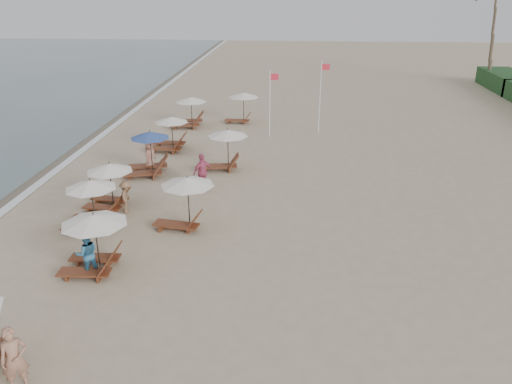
# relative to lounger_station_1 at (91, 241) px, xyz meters

# --- Properties ---
(ground) EXTENTS (160.00, 160.00, 0.00)m
(ground) POSITION_rel_lounger_station_1_xyz_m (5.11, -0.96, -1.20)
(ground) COLOR tan
(ground) RESTS_ON ground
(wet_sand_band) EXTENTS (3.20, 140.00, 0.01)m
(wet_sand_band) POSITION_rel_lounger_station_1_xyz_m (-7.39, 9.04, -1.20)
(wet_sand_band) COLOR #6B5E4C
(wet_sand_band) RESTS_ON ground
(foam_line) EXTENTS (0.50, 140.00, 0.02)m
(foam_line) POSITION_rel_lounger_station_1_xyz_m (-6.09, 9.04, -1.19)
(foam_line) COLOR white
(foam_line) RESTS_ON ground
(lounger_station_1) EXTENTS (2.53, 2.33, 2.23)m
(lounger_station_1) POSITION_rel_lounger_station_1_xyz_m (0.00, 0.00, 0.00)
(lounger_station_1) COLOR brown
(lounger_station_1) RESTS_ON ground
(lounger_station_2) EXTENTS (2.36, 2.10, 2.17)m
(lounger_station_2) POSITION_rel_lounger_station_1_xyz_m (-1.43, 3.33, -0.06)
(lounger_station_2) COLOR brown
(lounger_station_2) RESTS_ON ground
(lounger_station_3) EXTENTS (2.36, 2.08, 2.14)m
(lounger_station_3) POSITION_rel_lounger_station_1_xyz_m (-1.40, 5.45, -0.08)
(lounger_station_3) COLOR brown
(lounger_station_3) RESTS_ON ground
(lounger_station_4) EXTENTS (2.66, 2.46, 2.40)m
(lounger_station_4) POSITION_rel_lounger_station_1_xyz_m (-0.89, 9.92, -0.15)
(lounger_station_4) COLOR brown
(lounger_station_4) RESTS_ON ground
(lounger_station_5) EXTENTS (2.60, 2.05, 2.11)m
(lounger_station_5) POSITION_rel_lounger_station_1_xyz_m (-0.81, 14.33, -0.26)
(lounger_station_5) COLOR brown
(lounger_station_5) RESTS_ON ground
(lounger_station_6) EXTENTS (2.76, 2.36, 2.14)m
(lounger_station_6) POSITION_rel_lounger_station_1_xyz_m (-0.73, 19.89, -0.21)
(lounger_station_6) COLOR brown
(lounger_station_6) RESTS_ON ground
(inland_station_0) EXTENTS (2.69, 2.24, 2.22)m
(inland_station_0) POSITION_rel_lounger_station_1_xyz_m (2.46, 3.68, 0.19)
(inland_station_0) COLOR brown
(inland_station_0) RESTS_ON ground
(inland_station_1) EXTENTS (2.87, 2.24, 2.22)m
(inland_station_1) POSITION_rel_lounger_station_1_xyz_m (3.07, 11.00, 0.09)
(inland_station_1) COLOR brown
(inland_station_1) RESTS_ON ground
(inland_station_2) EXTENTS (2.56, 2.24, 2.22)m
(inland_station_2) POSITION_rel_lounger_station_1_xyz_m (2.97, 21.26, 0.25)
(inland_station_2) COLOR brown
(inland_station_2) RESTS_ON ground
(beachgoer_near) EXTENTS (0.80, 0.74, 1.84)m
(beachgoer_near) POSITION_rel_lounger_station_1_xyz_m (0.23, -5.73, -0.28)
(beachgoer_near) COLOR #A7725A
(beachgoer_near) RESTS_ON ground
(beachgoer_mid_a) EXTENTS (1.02, 0.95, 1.67)m
(beachgoer_mid_a) POSITION_rel_lounger_station_1_xyz_m (-0.11, -0.24, -0.36)
(beachgoer_mid_a) COLOR teal
(beachgoer_mid_a) RESTS_ON ground
(beachgoer_mid_b) EXTENTS (0.73, 1.05, 1.48)m
(beachgoer_mid_b) POSITION_rel_lounger_station_1_xyz_m (-0.43, 5.07, -0.46)
(beachgoer_mid_b) COLOR #8D6648
(beachgoer_mid_b) RESTS_ON ground
(beachgoer_far_a) EXTENTS (1.09, 1.11, 1.88)m
(beachgoer_far_a) POSITION_rel_lounger_station_1_xyz_m (2.49, 8.04, -0.26)
(beachgoer_far_a) COLOR #CF527A
(beachgoer_far_a) RESTS_ON ground
(beachgoer_far_b) EXTENTS (0.73, 0.92, 1.64)m
(beachgoer_far_b) POSITION_rel_lounger_station_1_xyz_m (-0.93, 10.68, -0.38)
(beachgoer_far_b) COLOR tan
(beachgoer_far_b) RESTS_ON ground
(flag_pole_near) EXTENTS (0.60, 0.08, 4.36)m
(flag_pole_near) POSITION_rel_lounger_station_1_xyz_m (5.28, 17.90, 1.23)
(flag_pole_near) COLOR silver
(flag_pole_near) RESTS_ON ground
(flag_pole_far) EXTENTS (0.60, 0.08, 4.87)m
(flag_pole_far) POSITION_rel_lounger_station_1_xyz_m (8.59, 18.94, 1.49)
(flag_pole_far) COLOR silver
(flag_pole_far) RESTS_ON ground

